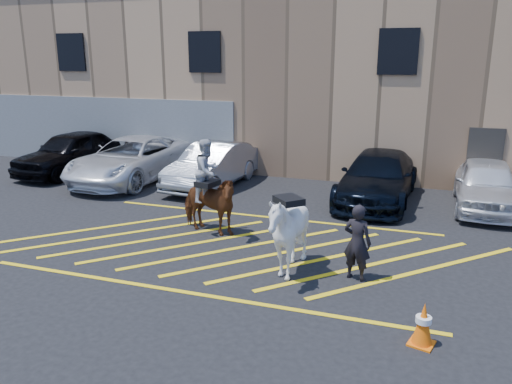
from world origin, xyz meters
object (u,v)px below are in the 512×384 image
(mounted_bay, at_px, (208,196))
(car_black_suv, at_px, (71,152))
(saddled_white, at_px, (288,233))
(car_blue_suv, at_px, (378,177))
(traffic_cone, at_px, (423,324))
(car_white_pickup, at_px, (132,159))
(car_silver_sedan, at_px, (213,165))
(handler, at_px, (357,242))
(car_white_suv, at_px, (486,185))

(mounted_bay, bearing_deg, car_black_suv, 149.46)
(mounted_bay, distance_m, saddled_white, 3.18)
(car_black_suv, height_order, car_blue_suv, car_black_suv)
(car_black_suv, bearing_deg, traffic_cone, -25.47)
(saddled_white, height_order, traffic_cone, saddled_white)
(car_black_suv, height_order, car_white_pickup, car_black_suv)
(car_silver_sedan, xyz_separation_m, handler, (5.82, -6.06, 0.05))
(mounted_bay, relative_size, saddled_white, 1.11)
(car_black_suv, height_order, car_silver_sedan, car_black_suv)
(car_white_pickup, xyz_separation_m, traffic_cone, (10.32, -8.02, -0.42))
(car_black_suv, relative_size, handler, 3.00)
(car_white_pickup, distance_m, car_blue_suv, 8.83)
(car_blue_suv, bearing_deg, car_white_suv, 5.93)
(car_white_suv, height_order, traffic_cone, car_white_suv)
(saddled_white, bearing_deg, car_black_suv, 148.42)
(mounted_bay, bearing_deg, car_silver_sedan, 111.92)
(car_black_suv, relative_size, car_white_pickup, 0.85)
(car_white_suv, relative_size, handler, 2.70)
(car_silver_sedan, relative_size, saddled_white, 2.07)
(car_silver_sedan, relative_size, traffic_cone, 6.31)
(handler, distance_m, mounted_bay, 4.31)
(car_silver_sedan, distance_m, traffic_cone, 10.88)
(car_white_pickup, distance_m, saddled_white, 9.75)
(car_black_suv, distance_m, traffic_cone, 15.66)
(car_black_suv, bearing_deg, handler, -20.84)
(car_black_suv, relative_size, car_white_suv, 1.11)
(car_white_pickup, bearing_deg, handler, -31.06)
(car_white_pickup, height_order, mounted_bay, mounted_bay)
(traffic_cone, bearing_deg, car_blue_suv, 100.27)
(car_white_suv, relative_size, saddled_white, 1.96)
(car_blue_suv, relative_size, saddled_white, 2.35)
(car_black_suv, xyz_separation_m, handler, (11.90, -6.23, -0.02))
(saddled_white, bearing_deg, mounted_bay, 145.42)
(handler, bearing_deg, car_blue_suv, -72.68)
(car_silver_sedan, relative_size, mounted_bay, 1.86)
(car_blue_suv, height_order, traffic_cone, car_blue_suv)
(saddled_white, xyz_separation_m, traffic_cone, (2.74, -1.89, -0.56))
(car_silver_sedan, relative_size, handler, 2.86)
(car_white_suv, distance_m, saddled_white, 7.82)
(car_white_suv, bearing_deg, car_black_suv, -178.30)
(mounted_bay, height_order, traffic_cone, mounted_bay)
(traffic_cone, bearing_deg, handler, 122.24)
(car_white_pickup, relative_size, car_blue_suv, 1.09)
(car_silver_sedan, bearing_deg, saddled_white, -49.76)
(handler, height_order, saddled_white, saddled_white)
(car_white_pickup, bearing_deg, saddled_white, -36.71)
(car_blue_suv, distance_m, handler, 6.09)
(car_black_suv, distance_m, saddled_white, 12.33)
(car_white_suv, bearing_deg, mounted_bay, -144.84)
(saddled_white, bearing_deg, car_silver_sedan, 125.10)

